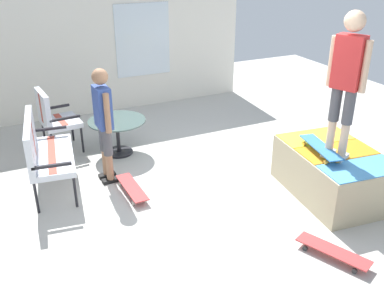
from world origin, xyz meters
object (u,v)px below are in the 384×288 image
object	(u,v)px
skate_ramp	(336,172)
patio_bench	(42,148)
person_skater	(347,75)
skateboard_by_bench	(132,188)
person_watching	(104,118)
skateboard_on_ramp	(321,148)
patio_table	(117,130)
patio_chair_near_house	(53,116)
skateboard_spare	(333,251)

from	to	relation	value
skate_ramp	patio_bench	size ratio (longest dim) A/B	1.53
person_skater	skateboard_by_bench	world-z (taller)	person_skater
person_watching	skateboard_by_bench	distance (m)	1.01
skateboard_on_ramp	patio_table	bearing A→B (deg)	39.40
patio_chair_near_house	skateboard_spare	distance (m)	4.59
person_watching	skateboard_spare	bearing A→B (deg)	-147.65
person_watching	skateboard_on_ramp	bearing A→B (deg)	-124.67
skateboard_spare	skateboard_on_ramp	size ratio (longest dim) A/B	0.99
patio_table	person_skater	bearing A→B (deg)	-140.80
skate_ramp	skateboard_by_bench	xyz separation A→B (m)	(1.15, 2.47, -0.23)
patio_table	person_watching	size ratio (longest dim) A/B	0.55
person_watching	skateboard_by_bench	world-z (taller)	person_watching
person_skater	skateboard_spare	bearing A→B (deg)	141.11
skateboard_on_ramp	skateboard_spare	bearing A→B (deg)	149.09
patio_bench	skateboard_by_bench	world-z (taller)	patio_bench
skateboard_spare	patio_chair_near_house	bearing A→B (deg)	29.06
patio_bench	patio_chair_near_house	size ratio (longest dim) A/B	1.29
patio_bench	patio_table	size ratio (longest dim) A/B	1.46
person_skater	skateboard_by_bench	size ratio (longest dim) A/B	2.22
skateboard_spare	skateboard_on_ramp	distance (m)	1.41
patio_table	skateboard_on_ramp	xyz separation A→B (m)	(-2.40, -1.98, 0.32)
person_watching	patio_bench	bearing A→B (deg)	82.87
patio_table	skate_ramp	bearing A→B (deg)	-137.06
skateboard_spare	person_skater	bearing A→B (deg)	-38.89
patio_table	skateboard_on_ramp	bearing A→B (deg)	-140.60
person_watching	skateboard_on_ramp	distance (m)	2.87
skate_ramp	person_skater	world-z (taller)	person_skater
skate_ramp	patio_chair_near_house	bearing A→B (deg)	46.94
patio_bench	patio_table	bearing A→B (deg)	-61.06
patio_bench	skateboard_spare	world-z (taller)	patio_bench
skateboard_by_bench	skateboard_on_ramp	xyz separation A→B (m)	(-1.12, -2.18, 0.64)
patio_chair_near_house	person_skater	world-z (taller)	person_skater
patio_chair_near_house	skateboard_by_bench	bearing A→B (deg)	-159.14
patio_chair_near_house	patio_table	distance (m)	1.04
patio_table	skateboard_spare	distance (m)	3.74
patio_bench	skateboard_spare	bearing A→B (deg)	-137.83
skate_ramp	person_watching	distance (m)	3.19
patio_table	skateboard_spare	world-z (taller)	patio_table
person_watching	person_skater	size ratio (longest dim) A/B	0.91
patio_bench	person_watching	bearing A→B (deg)	-97.13
skate_ramp	patio_chair_near_house	size ratio (longest dim) A/B	1.97
person_watching	skateboard_spare	xyz separation A→B (m)	(-2.70, -1.71, -0.86)
skate_ramp	skateboard_spare	size ratio (longest dim) A/B	2.48
person_skater	skateboard_on_ramp	size ratio (longest dim) A/B	2.17
person_watching	skateboard_spare	size ratio (longest dim) A/B	2.00
skateboard_spare	patio_bench	bearing A→B (deg)	42.17
skateboard_by_bench	skateboard_on_ramp	world-z (taller)	skateboard_on_ramp
skate_ramp	person_watching	xyz separation A→B (m)	(1.66, 2.65, 0.62)
skateboard_spare	skateboard_on_ramp	bearing A→B (deg)	-30.91
skateboard_by_bench	skateboard_spare	distance (m)	2.68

